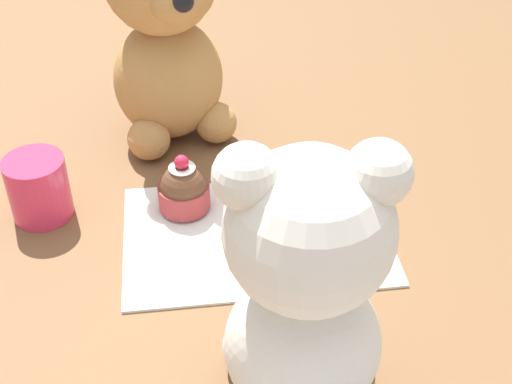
{
  "coord_description": "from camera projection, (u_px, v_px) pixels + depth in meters",
  "views": [
    {
      "loc": [
        0.07,
        0.53,
        0.48
      ],
      "look_at": [
        0.0,
        0.0,
        0.06
      ],
      "focal_mm": 50.0,
      "sensor_mm": 36.0,
      "label": 1
    }
  ],
  "objects": [
    {
      "name": "ground_plane",
      "position": [
        256.0,
        236.0,
        0.72
      ],
      "size": [
        4.0,
        4.0,
        0.0
      ],
      "primitive_type": "plane",
      "color": "brown"
    },
    {
      "name": "knitted_placemat",
      "position": [
        256.0,
        234.0,
        0.72
      ],
      "size": [
        0.26,
        0.18,
        0.01
      ],
      "primitive_type": "cube",
      "color": "silver",
      "rests_on": "ground_plane"
    },
    {
      "name": "teddy_bear_cream",
      "position": [
        305.0,
        288.0,
        0.49
      ],
      "size": [
        0.12,
        0.13,
        0.24
      ],
      "rotation": [
        0.0,
        0.0,
        -0.08
      ],
      "color": "silver",
      "rests_on": "ground_plane"
    },
    {
      "name": "teddy_bear_tan",
      "position": [
        166.0,
        33.0,
        0.79
      ],
      "size": [
        0.16,
        0.15,
        0.27
      ],
      "rotation": [
        0.0,
        0.0,
        3.45
      ],
      "color": "#B78447",
      "rests_on": "ground_plane"
    },
    {
      "name": "cupcake_near_cream_bear",
      "position": [
        309.0,
        211.0,
        0.7
      ],
      "size": [
        0.06,
        0.06,
        0.07
      ],
      "color": "#993333",
      "rests_on": "knitted_placemat"
    },
    {
      "name": "cupcake_near_tan_bear",
      "position": [
        184.0,
        189.0,
        0.73
      ],
      "size": [
        0.05,
        0.05,
        0.06
      ],
      "color": "#993333",
      "rests_on": "knitted_placemat"
    },
    {
      "name": "juice_glass",
      "position": [
        38.0,
        188.0,
        0.72
      ],
      "size": [
        0.06,
        0.06,
        0.07
      ],
      "primitive_type": "cylinder",
      "color": "#DB3356",
      "rests_on": "ground_plane"
    }
  ]
}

